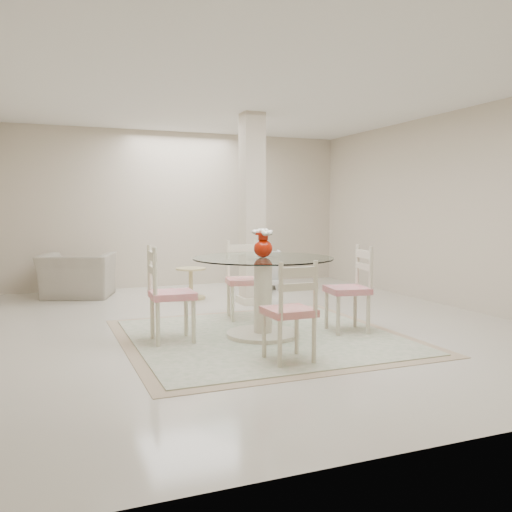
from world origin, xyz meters
name	(u,v)px	position (x,y,z in m)	size (l,w,h in m)	color
ground	(253,324)	(0.00, 0.00, 0.00)	(7.00, 7.00, 0.00)	beige
room_shell	(253,166)	(0.00, 0.00, 1.86)	(6.02, 7.02, 2.71)	beige
column	(252,209)	(0.50, 1.30, 1.35)	(0.30, 0.30, 2.70)	beige
area_rug	(263,336)	(-0.15, -0.68, 0.01)	(2.91, 2.91, 0.02)	tan
dining_table	(263,297)	(-0.15, -0.68, 0.43)	(1.48, 1.48, 0.85)	beige
red_vase	(263,243)	(-0.15, -0.68, 1.00)	(0.23, 0.22, 0.30)	#AB1705
dining_chair_east	(353,282)	(0.86, -0.83, 0.56)	(0.48, 0.48, 1.05)	beige
dining_chair_north	(244,274)	(0.00, 0.33, 0.56)	(0.50, 0.50, 1.06)	#F3EBC8
dining_chair_west	(165,287)	(-1.16, -0.53, 0.57)	(0.45, 0.45, 1.09)	beige
dining_chair_south	(292,304)	(-0.29, -1.68, 0.53)	(0.41, 0.41, 1.01)	beige
recliner_taupe	(77,276)	(-1.80, 2.79, 0.34)	(1.03, 0.90, 0.67)	gray
armchair_white	(261,269)	(1.20, 2.70, 0.33)	(0.70, 0.72, 0.65)	silver
side_table	(191,285)	(-0.22, 2.00, 0.22)	(0.45, 0.45, 0.47)	tan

